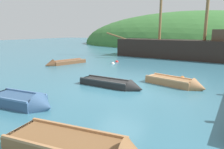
{
  "coord_description": "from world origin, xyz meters",
  "views": [
    {
      "loc": [
        5.24,
        -9.24,
        2.97
      ],
      "look_at": [
        -1.51,
        1.53,
        0.27
      ],
      "focal_mm": 33.16,
      "sensor_mm": 36.0,
      "label": 1
    }
  ],
  "objects": [
    {
      "name": "sailing_ship",
      "position": [
        -0.11,
        13.8,
        0.78
      ],
      "size": [
        17.18,
        3.52,
        12.37
      ],
      "rotation": [
        0.0,
        0.0,
        3.12
      ],
      "color": "black",
      "rests_on": "ground"
    },
    {
      "name": "rowboat_center",
      "position": [
        -8.27,
        4.01,
        0.09
      ],
      "size": [
        1.95,
        3.96,
        0.91
      ],
      "rotation": [
        0.0,
        0.0,
        4.44
      ],
      "color": "brown",
      "rests_on": "ground"
    },
    {
      "name": "rowboat_far",
      "position": [
        2.47,
        1.94,
        0.13
      ],
      "size": [
        3.44,
        1.64,
        0.93
      ],
      "rotation": [
        0.0,
        0.0,
        6.07
      ],
      "color": "#9E7047",
      "rests_on": "ground"
    },
    {
      "name": "rowboat_portside",
      "position": [
        -1.88,
        -4.46,
        0.15
      ],
      "size": [
        3.05,
        1.5,
        1.04
      ],
      "rotation": [
        0.0,
        0.0,
        0.15
      ],
      "color": "#335175",
      "rests_on": "ground"
    },
    {
      "name": "buoy_white",
      "position": [
        -4.63,
        6.66,
        0.0
      ],
      "size": [
        0.33,
        0.33,
        0.33
      ],
      "primitive_type": "sphere",
      "color": "white",
      "rests_on": "ground"
    },
    {
      "name": "ground_plane",
      "position": [
        0.0,
        0.0,
        0.0
      ],
      "size": [
        120.0,
        120.0,
        0.0
      ],
      "primitive_type": "plane",
      "color": "teal"
    },
    {
      "name": "buoy_orange",
      "position": [
        2.23,
        4.0,
        0.0
      ],
      "size": [
        0.31,
        0.31,
        0.31
      ],
      "primitive_type": "sphere",
      "color": "orange",
      "rests_on": "ground"
    },
    {
      "name": "shore_hill",
      "position": [
        -4.01,
        35.13,
        0.0
      ],
      "size": [
        48.8,
        27.41,
        13.51
      ],
      "primitive_type": "ellipsoid",
      "color": "#387033",
      "rests_on": "ground"
    },
    {
      "name": "buoy_red",
      "position": [
        -4.88,
        7.79,
        0.0
      ],
      "size": [
        0.33,
        0.33,
        0.33
      ],
      "primitive_type": "sphere",
      "color": "red",
      "rests_on": "ground"
    },
    {
      "name": "rowboat_outer_left",
      "position": [
        -0.38,
        -0.08,
        0.11
      ],
      "size": [
        3.68,
        0.93,
        0.86
      ],
      "rotation": [
        0.0,
        0.0,
        0.01
      ],
      "color": "black",
      "rests_on": "ground"
    }
  ]
}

